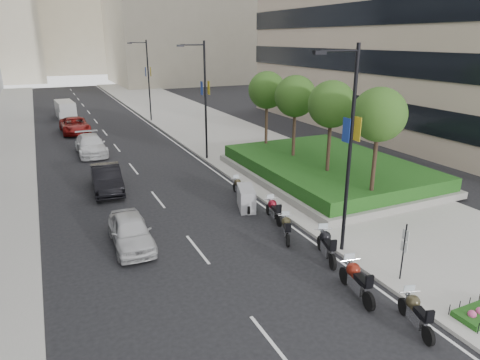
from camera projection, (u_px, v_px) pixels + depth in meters
ground at (268, 285)px, 16.67m from camera, size 160.00×160.00×0.00m
sidewalk_right at (208, 127)px, 46.06m from camera, size 10.00×100.00×0.15m
lane_edge at (160, 132)px, 43.95m from camera, size 0.12×100.00×0.01m
lane_centre at (108, 136)px, 41.86m from camera, size 0.12×100.00×0.01m
building_cream_centre at (62, 0)px, 114.64m from camera, size 30.00×24.00×38.00m
planter at (327, 174)px, 29.18m from camera, size 10.00×14.00×0.40m
hedge at (327, 165)px, 28.99m from camera, size 9.40×13.40×0.80m
tree_0 at (379, 115)px, 21.82m from camera, size 2.80×2.80×6.30m
tree_1 at (332, 105)px, 25.26m from camera, size 2.80×2.80×6.30m
tree_2 at (295, 97)px, 28.69m from camera, size 2.80×2.80×6.30m
tree_3 at (267, 90)px, 32.13m from camera, size 2.80×2.80×6.30m
lamp_post_0 at (348, 143)px, 17.60m from camera, size 2.34×0.45×9.00m
lamp_post_1 at (203, 95)px, 32.21m from camera, size 2.34×0.45×9.00m
lamp_post_2 at (147, 77)px, 47.69m from camera, size 2.34×0.45×9.00m
parking_sign at (404, 249)px, 16.42m from camera, size 0.06×0.32×2.50m
motorcycle_0 at (416, 313)px, 14.05m from camera, size 0.89×2.11×1.08m
motorcycle_1 at (356, 280)px, 15.81m from camera, size 0.81×2.43×1.22m
motorcycle_2 at (326, 245)px, 18.49m from camera, size 1.02×2.32×1.19m
motorcycle_3 at (286, 228)px, 20.36m from camera, size 1.02×1.93×1.03m
motorcycle_4 at (274, 210)px, 22.45m from camera, size 0.71×2.14×1.07m
motorcycle_5 at (246, 198)px, 23.96m from camera, size 1.43×2.21×1.25m
motorcycle_6 at (239, 187)px, 25.98m from camera, size 0.68×2.02×1.01m
car_a at (131, 231)px, 19.62m from camera, size 1.87×4.37×1.47m
car_b at (107, 179)px, 26.73m from camera, size 2.00×4.96×1.60m
car_c at (91, 145)px, 35.28m from camera, size 2.24×5.43×1.57m
car_d at (75, 125)px, 43.19m from camera, size 2.78×5.73×1.57m
delivery_van at (66, 110)px, 51.09m from camera, size 2.16×4.91×2.01m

